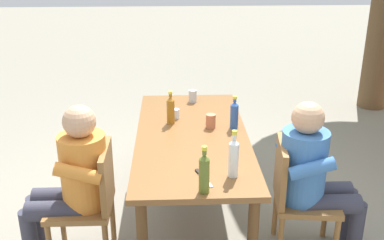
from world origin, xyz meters
The scene contains 14 objects.
ground_plane centered at (0.00, 0.00, 0.00)m, with size 24.00×24.00×0.00m, color gray.
dining_table centered at (0.00, 0.00, 0.69)m, with size 1.85×0.85×0.78m.
chair_near_right centered at (0.42, -0.72, 0.49)m, with size 0.44×0.44×0.87m.
chair_far_right centered at (0.41, 0.72, 0.49)m, with size 0.49×0.49×0.87m.
person_in_white_shirt centered at (0.42, -0.83, 0.66)m, with size 0.47×0.61×1.18m.
person_in_plaid_shirt centered at (0.42, 0.83, 0.66)m, with size 0.47×0.61×1.18m.
bottle_clear centered at (0.66, 0.23, 0.91)m, with size 0.06×0.06×0.31m.
bottle_amber centered at (-0.24, -0.16, 0.90)m, with size 0.06×0.06×0.27m.
bottle_blue centered at (-0.12, 0.34, 0.89)m, with size 0.06×0.06×0.26m.
bottle_olive centered at (0.85, 0.03, 0.91)m, with size 0.06×0.06×0.30m.
cup_glass centered at (-0.34, -0.12, 0.82)m, with size 0.06×0.06×0.08m, color silver.
cup_terracotta centered at (-0.13, 0.15, 0.83)m, with size 0.08×0.08×0.11m, color #BC6B47.
cup_steel centered at (-0.74, 0.04, 0.83)m, with size 0.07×0.07×0.11m, color #B2B7BC.
table_knife centered at (0.67, 0.04, 0.78)m, with size 0.23×0.10×0.01m.
Camera 1 is at (3.26, -0.14, 2.22)m, focal length 43.61 mm.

